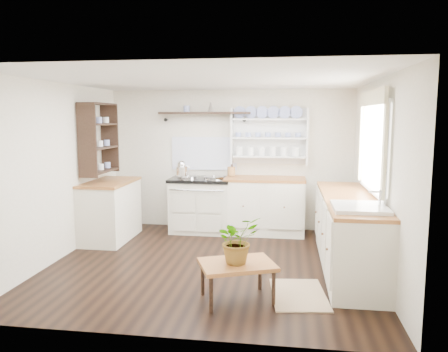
{
  "coord_description": "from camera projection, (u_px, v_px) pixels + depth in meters",
  "views": [
    {
      "loc": [
        0.94,
        -5.27,
        1.86
      ],
      "look_at": [
        0.14,
        0.25,
        1.1
      ],
      "focal_mm": 35.0,
      "sensor_mm": 36.0,
      "label": 1
    }
  ],
  "objects": [
    {
      "name": "floor",
      "position": [
        210.0,
        264.0,
        5.56
      ],
      "size": [
        4.0,
        3.8,
        0.01
      ],
      "primitive_type": "cube",
      "color": "black",
      "rests_on": "ground"
    },
    {
      "name": "wall_back",
      "position": [
        230.0,
        160.0,
        7.26
      ],
      "size": [
        4.0,
        0.02,
        2.3
      ],
      "primitive_type": "cube",
      "color": "beige",
      "rests_on": "ground"
    },
    {
      "name": "wall_right",
      "position": [
        378.0,
        178.0,
        5.12
      ],
      "size": [
        0.02,
        3.8,
        2.3
      ],
      "primitive_type": "cube",
      "color": "beige",
      "rests_on": "ground"
    },
    {
      "name": "wall_left",
      "position": [
        59.0,
        172.0,
        5.68
      ],
      "size": [
        0.02,
        3.8,
        2.3
      ],
      "primitive_type": "cube",
      "color": "beige",
      "rests_on": "ground"
    },
    {
      "name": "ceiling",
      "position": [
        210.0,
        80.0,
        5.25
      ],
      "size": [
        4.0,
        3.8,
        0.01
      ],
      "primitive_type": "cube",
      "color": "white",
      "rests_on": "wall_back"
    },
    {
      "name": "window",
      "position": [
        372.0,
        142.0,
        5.22
      ],
      "size": [
        0.08,
        1.55,
        1.22
      ],
      "color": "white",
      "rests_on": "wall_right"
    },
    {
      "name": "aga_cooker",
      "position": [
        201.0,
        204.0,
        7.1
      ],
      "size": [
        0.98,
        0.68,
        0.91
      ],
      "color": "beige",
      "rests_on": "floor"
    },
    {
      "name": "back_cabinets",
      "position": [
        265.0,
        205.0,
        6.98
      ],
      "size": [
        1.27,
        0.63,
        0.9
      ],
      "color": "beige",
      "rests_on": "floor"
    },
    {
      "name": "right_cabinets",
      "position": [
        348.0,
        232.0,
        5.35
      ],
      "size": [
        0.62,
        2.43,
        0.9
      ],
      "color": "beige",
      "rests_on": "floor"
    },
    {
      "name": "belfast_sink",
      "position": [
        359.0,
        219.0,
        4.57
      ],
      "size": [
        0.55,
        0.6,
        0.45
      ],
      "color": "white",
      "rests_on": "right_cabinets"
    },
    {
      "name": "left_cabinets",
      "position": [
        110.0,
        210.0,
        6.62
      ],
      "size": [
        0.62,
        1.13,
        0.9
      ],
      "color": "beige",
      "rests_on": "floor"
    },
    {
      "name": "plate_rack",
      "position": [
        269.0,
        136.0,
        7.08
      ],
      "size": [
        1.2,
        0.22,
        0.9
      ],
      "color": "white",
      "rests_on": "wall_back"
    },
    {
      "name": "high_shelf",
      "position": [
        205.0,
        114.0,
        7.1
      ],
      "size": [
        1.5,
        0.29,
        0.16
      ],
      "color": "black",
      "rests_on": "wall_back"
    },
    {
      "name": "left_shelving",
      "position": [
        99.0,
        138.0,
        6.49
      ],
      "size": [
        0.28,
        0.8,
        1.05
      ],
      "primitive_type": "cube",
      "color": "black",
      "rests_on": "wall_left"
    },
    {
      "name": "kettle",
      "position": [
        182.0,
        168.0,
        6.94
      ],
      "size": [
        0.19,
        0.19,
        0.23
      ],
      "primitive_type": null,
      "color": "silver",
      "rests_on": "aga_cooker"
    },
    {
      "name": "utensil_crock",
      "position": [
        231.0,
        171.0,
        7.06
      ],
      "size": [
        0.12,
        0.12,
        0.14
      ],
      "primitive_type": "cylinder",
      "color": "#9C6A39",
      "rests_on": "back_cabinets"
    },
    {
      "name": "center_table",
      "position": [
        237.0,
        267.0,
        4.41
      ],
      "size": [
        0.87,
        0.76,
        0.4
      ],
      "rotation": [
        0.0,
        0.0,
        0.38
      ],
      "color": "brown",
      "rests_on": "floor"
    },
    {
      "name": "potted_plant",
      "position": [
        237.0,
        240.0,
        4.37
      ],
      "size": [
        0.57,
        0.56,
        0.48
      ],
      "primitive_type": "imported",
      "rotation": [
        0.0,
        0.0,
        0.72
      ],
      "color": "#3F7233",
      "rests_on": "center_table"
    },
    {
      "name": "floor_rug",
      "position": [
        299.0,
        295.0,
        4.58
      ],
      "size": [
        0.64,
        0.91,
        0.02
      ],
      "primitive_type": "cube",
      "rotation": [
        0.0,
        0.0,
        0.11
      ],
      "color": "#907654",
      "rests_on": "floor"
    }
  ]
}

